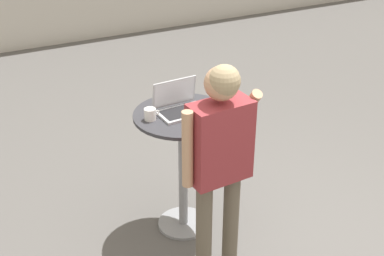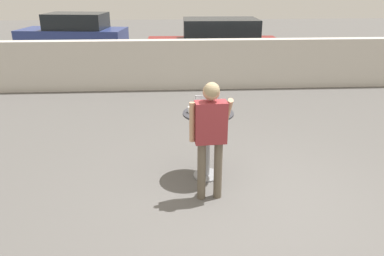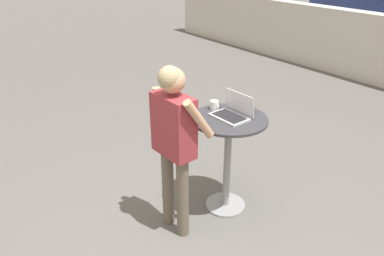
# 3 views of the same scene
# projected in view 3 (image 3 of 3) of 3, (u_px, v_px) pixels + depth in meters

# --- Properties ---
(cafe_table) EXTENTS (0.72, 0.72, 1.01)m
(cafe_table) POSITION_uv_depth(u_px,v_px,m) (228.00, 147.00, 3.59)
(cafe_table) COLOR gray
(cafe_table) RESTS_ON ground_plane
(laptop) EXTENTS (0.36, 0.28, 0.22)m
(laptop) POSITION_uv_depth(u_px,v_px,m) (233.00, 112.00, 3.46)
(laptop) COLOR #B7BABF
(laptop) RESTS_ON cafe_table
(coffee_mug) EXTENTS (0.11, 0.08, 0.08)m
(coffee_mug) POSITION_uv_depth(u_px,v_px,m) (214.00, 105.00, 3.62)
(coffee_mug) COLOR white
(coffee_mug) RESTS_ON cafe_table
(standing_person) EXTENTS (0.54, 0.37, 1.60)m
(standing_person) POSITION_uv_depth(u_px,v_px,m) (174.00, 133.00, 3.16)
(standing_person) COLOR brown
(standing_person) RESTS_ON ground_plane
(parked_car_further_down) EXTENTS (4.00, 2.14, 1.63)m
(parked_car_further_down) POSITION_uv_depth(u_px,v_px,m) (375.00, 4.00, 11.48)
(parked_car_further_down) COLOR navy
(parked_car_further_down) RESTS_ON ground_plane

